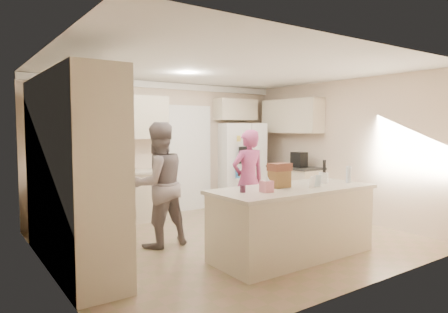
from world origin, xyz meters
TOP-DOWN VIEW (x-y plane):
  - floor at (0.00, 0.00)m, footprint 5.20×4.60m
  - ceiling at (0.00, 0.00)m, footprint 5.20×4.60m
  - wall_back at (0.00, 2.31)m, footprint 5.20×0.02m
  - wall_front at (0.00, -2.31)m, footprint 5.20×0.02m
  - wall_left at (-2.61, 0.00)m, footprint 0.02×4.60m
  - wall_right at (2.61, 0.00)m, footprint 0.02×4.60m
  - crown_back at (0.00, 2.26)m, footprint 5.20×0.08m
  - pantry_bank at (-2.30, 0.20)m, footprint 0.60×2.60m
  - back_base_cab at (-1.15, 2.00)m, footprint 2.20×0.60m
  - back_countertop at (-1.15, 1.99)m, footprint 2.24×0.63m
  - back_upper_cab at (-1.15, 2.12)m, footprint 2.20×0.35m
  - doorway_opening at (0.55, 2.28)m, footprint 0.90×0.06m
  - doorway_casing at (0.55, 2.24)m, footprint 1.02×0.03m
  - wall_frame_upper at (0.02, 2.27)m, footprint 0.15×0.02m
  - wall_frame_lower at (0.02, 2.27)m, footprint 0.15×0.02m
  - refrigerator at (1.66, 1.94)m, footprint 1.05×0.92m
  - fridge_seam at (1.66, 1.59)m, footprint 0.02×0.02m
  - fridge_dispenser at (1.44, 1.58)m, footprint 0.22×0.03m
  - fridge_handle_l at (1.61, 1.57)m, footprint 0.02×0.02m
  - fridge_handle_r at (1.71, 1.57)m, footprint 0.02×0.02m
  - over_fridge_cab at (1.65, 2.12)m, footprint 0.95×0.35m
  - right_base_cab at (2.30, 1.00)m, footprint 0.60×1.20m
  - right_countertop at (2.29, 1.00)m, footprint 0.63×1.24m
  - right_upper_cab at (2.43, 1.20)m, footprint 0.35×1.50m
  - coffee_maker at (2.25, 0.80)m, footprint 0.22×0.28m
  - island_base at (0.20, -1.10)m, footprint 2.20×0.90m
  - island_top at (0.20, -1.10)m, footprint 2.28×0.96m
  - utensil_crock at (0.85, -1.05)m, footprint 0.13×0.13m
  - tissue_box at (-0.35, -1.20)m, footprint 0.13×0.13m
  - tissue_plume at (-0.35, -1.20)m, footprint 0.08×0.08m
  - dollhouse_body at (0.05, -1.00)m, footprint 0.26×0.18m
  - dollhouse_roof at (0.05, -1.00)m, footprint 0.28×0.20m
  - jam_jar at (-0.60, -1.05)m, footprint 0.07×0.07m
  - greeting_card_a at (0.35, -1.30)m, footprint 0.12×0.06m
  - greeting_card_b at (0.50, -1.25)m, footprint 0.12×0.05m
  - water_bottle at (1.15, -1.25)m, footprint 0.07×0.07m
  - shaker_salt at (1.02, -0.88)m, footprint 0.05×0.05m
  - shaker_pepper at (1.09, -0.88)m, footprint 0.05×0.05m
  - teen_boy at (-1.06, 0.34)m, footprint 0.91×0.72m
  - teen_girl at (0.59, 0.35)m, footprint 0.64×0.45m
  - fridge_magnets at (1.66, 1.58)m, footprint 0.76×0.02m

SIDE VIEW (x-z plane):
  - floor at x=0.00m, z-range -0.02..0.00m
  - back_base_cab at x=-1.15m, z-range 0.00..0.88m
  - right_base_cab at x=2.30m, z-range 0.00..0.88m
  - island_base at x=0.20m, z-range 0.00..0.88m
  - teen_girl at x=0.59m, z-range 0.00..1.68m
  - teen_boy at x=-1.06m, z-range 0.00..1.79m
  - back_countertop at x=-1.15m, z-range 0.88..0.92m
  - refrigerator at x=1.66m, z-range 0.00..1.80m
  - fridge_seam at x=1.66m, z-range 0.01..1.79m
  - right_countertop at x=2.29m, z-range 0.88..0.92m
  - island_top at x=0.20m, z-range 0.88..0.93m
  - fridge_magnets at x=1.66m, z-range 0.18..1.62m
  - jam_jar at x=-0.60m, z-range 0.93..1.02m
  - shaker_salt at x=1.02m, z-range 0.93..1.02m
  - shaker_pepper at x=1.09m, z-range 0.93..1.02m
  - tissue_box at x=-0.35m, z-range 0.93..1.07m
  - utensil_crock at x=0.85m, z-range 0.93..1.07m
  - greeting_card_a at x=0.35m, z-range 0.93..1.08m
  - greeting_card_b at x=0.50m, z-range 0.93..1.08m
  - dollhouse_body at x=0.05m, z-range 0.93..1.15m
  - water_bottle at x=1.15m, z-range 0.92..1.17m
  - doorway_opening at x=0.55m, z-range 0.00..2.10m
  - doorway_casing at x=0.55m, z-range -0.06..2.16m
  - fridge_handle_l at x=1.61m, z-range 0.62..1.48m
  - fridge_handle_r at x=1.71m, z-range 0.62..1.48m
  - coffee_maker at x=2.25m, z-range 0.92..1.22m
  - tissue_plume at x=-0.35m, z-range 1.06..1.15m
  - fridge_dispenser at x=1.44m, z-range 0.97..1.32m
  - pantry_bank at x=-2.30m, z-range 0.00..2.35m
  - dollhouse_roof at x=0.05m, z-range 1.15..1.25m
  - wall_frame_lower at x=0.02m, z-range 1.18..1.38m
  - wall_back at x=0.00m, z-range 0.00..2.60m
  - wall_front at x=0.00m, z-range 0.00..2.60m
  - wall_left at x=-2.61m, z-range 0.00..2.60m
  - wall_right at x=2.61m, z-range 0.00..2.60m
  - wall_frame_upper at x=0.02m, z-range 1.45..1.65m
  - back_upper_cab at x=-1.15m, z-range 1.50..2.30m
  - right_upper_cab at x=2.43m, z-range 1.60..2.30m
  - over_fridge_cab at x=1.65m, z-range 1.88..2.33m
  - crown_back at x=0.00m, z-range 2.47..2.59m
  - ceiling at x=0.00m, z-range 2.60..2.62m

